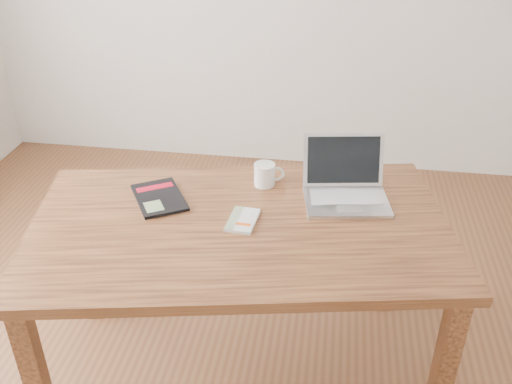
# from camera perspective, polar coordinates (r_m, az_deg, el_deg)

# --- Properties ---
(room) EXTENTS (4.04, 4.04, 2.70)m
(room) POSITION_cam_1_polar(r_m,az_deg,el_deg) (1.77, -5.80, 12.88)
(room) COLOR brown
(room) RESTS_ON ground
(desk) EXTENTS (1.64, 1.13, 0.75)m
(desk) POSITION_cam_1_polar(r_m,az_deg,el_deg) (2.10, -1.60, -5.17)
(desk) COLOR #56311A
(desk) RESTS_ON ground
(white_guidebook) EXTENTS (0.11, 0.17, 0.01)m
(white_guidebook) POSITION_cam_1_polar(r_m,az_deg,el_deg) (2.06, -1.37, -2.84)
(white_guidebook) COLOR beige
(white_guidebook) RESTS_ON desk
(black_guidebook) EXTENTS (0.28, 0.30, 0.01)m
(black_guidebook) POSITION_cam_1_polar(r_m,az_deg,el_deg) (2.22, -9.65, -0.53)
(black_guidebook) COLOR black
(black_guidebook) RESTS_ON desk
(laptop) EXTENTS (0.36, 0.33, 0.21)m
(laptop) POSITION_cam_1_polar(r_m,az_deg,el_deg) (2.21, 8.93, 0.58)
(laptop) COLOR silver
(laptop) RESTS_ON desk
(coffee_mug) EXTENTS (0.12, 0.08, 0.09)m
(coffee_mug) POSITION_cam_1_polar(r_m,az_deg,el_deg) (2.27, 0.94, 1.80)
(coffee_mug) COLOR white
(coffee_mug) RESTS_ON desk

